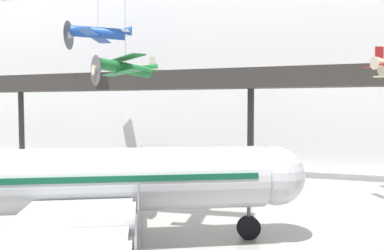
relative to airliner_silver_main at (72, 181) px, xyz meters
name	(u,v)px	position (x,y,z in m)	size (l,w,h in m)	color
hangar_back_wall	(261,67)	(5.42, 30.99, 8.81)	(140.00, 3.00, 24.60)	white
mezzanine_walkway	(249,85)	(5.42, 22.28, 6.09)	(110.00, 3.20, 11.29)	#2D2B28
airliner_silver_main	(72,181)	(0.00, 0.00, 0.00)	(23.95, 28.18, 9.89)	#B7BABF
suspended_plane_blue_trainer	(98,33)	(-12.04, 21.69, 12.41)	(7.88, 9.34, 6.25)	#1E4CAD
suspended_plane_green_biplane	(125,68)	(-3.63, 12.48, 7.24)	(6.20, 5.91, 10.95)	#1E6B33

